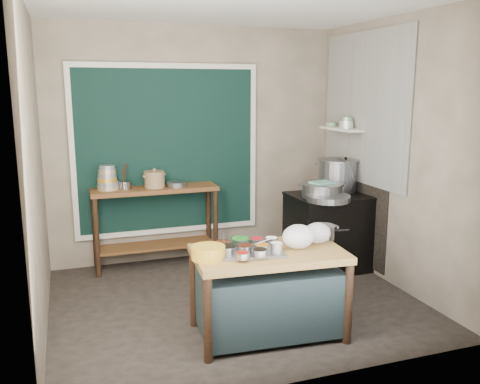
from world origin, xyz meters
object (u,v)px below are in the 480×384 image
object	(u,v)px
steamer	(322,190)
stock_pot	(337,175)
back_counter	(156,227)
prep_table	(268,293)
saucepan	(323,232)
condiment_tray	(250,251)
ceramic_crock	(154,180)
utensil_cup	(125,185)
yellow_basin	(208,252)
stove_block	(329,233)

from	to	relation	value
steamer	stock_pot	bearing A→B (deg)	37.38
back_counter	stock_pot	size ratio (longest dim) A/B	3.01
prep_table	steamer	bearing A→B (deg)	51.10
saucepan	condiment_tray	bearing A→B (deg)	-156.94
ceramic_crock	stock_pot	xyz separation A→B (m)	(2.07, -0.55, 0.03)
prep_table	stock_pot	world-z (taller)	stock_pot
prep_table	steamer	xyz separation A→B (m)	(1.13, 1.21, 0.58)
ceramic_crock	condiment_tray	bearing A→B (deg)	-77.92
saucepan	back_counter	bearing A→B (deg)	133.63
stock_pot	steamer	bearing A→B (deg)	-142.62
prep_table	ceramic_crock	size ratio (longest dim) A/B	4.97
prep_table	back_counter	bearing A→B (deg)	110.69
utensil_cup	stock_pot	bearing A→B (deg)	-13.40
yellow_basin	stock_pot	bearing A→B (deg)	36.93
condiment_tray	steamer	world-z (taller)	steamer
stove_block	prep_table	bearing A→B (deg)	-135.00
stove_block	yellow_basin	xyz separation A→B (m)	(-1.83, -1.34, 0.38)
stove_block	ceramic_crock	bearing A→B (deg)	159.11
prep_table	utensil_cup	distance (m)	2.33
yellow_basin	ceramic_crock	bearing A→B (deg)	91.90
utensil_cup	ceramic_crock	distance (m)	0.34
back_counter	stock_pot	bearing A→B (deg)	-15.12
back_counter	saucepan	xyz separation A→B (m)	(1.18, -1.88, 0.34)
stove_block	stock_pot	xyz separation A→B (m)	(0.17, 0.17, 0.64)
stove_block	steamer	bearing A→B (deg)	-151.68
stove_block	utensil_cup	bearing A→B (deg)	161.60
yellow_basin	saucepan	distance (m)	1.13
stove_block	steamer	world-z (taller)	steamer
back_counter	condiment_tray	distance (m)	2.10
utensil_cup	ceramic_crock	bearing A→B (deg)	-3.11
prep_table	condiment_tray	distance (m)	0.42
condiment_tray	steamer	bearing A→B (deg)	43.02
back_counter	condiment_tray	xyz separation A→B (m)	(0.43, -2.03, 0.29)
saucepan	utensil_cup	distance (m)	2.43
condiment_tray	steamer	size ratio (longest dim) A/B	1.09
ceramic_crock	steamer	distance (m)	1.92
condiment_tray	ceramic_crock	bearing A→B (deg)	102.08
condiment_tray	utensil_cup	distance (m)	2.20
condiment_tray	ceramic_crock	distance (m)	2.09
steamer	prep_table	bearing A→B (deg)	-133.12
yellow_basin	stove_block	bearing A→B (deg)	36.13
ceramic_crock	utensil_cup	bearing A→B (deg)	176.89
back_counter	stove_block	world-z (taller)	back_counter
prep_table	utensil_cup	size ratio (longest dim) A/B	8.39
stove_block	utensil_cup	size ratio (longest dim) A/B	6.04
steamer	condiment_tray	bearing A→B (deg)	-136.98
yellow_basin	condiment_tray	bearing A→B (deg)	5.41
condiment_tray	ceramic_crock	world-z (taller)	ceramic_crock
condiment_tray	yellow_basin	distance (m)	0.37
yellow_basin	steamer	world-z (taller)	steamer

